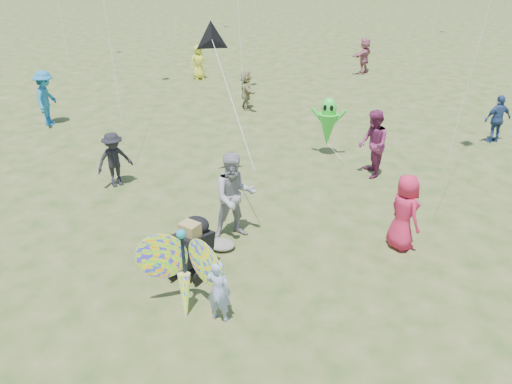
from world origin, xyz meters
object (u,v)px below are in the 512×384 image
at_px(crowd_g, 199,62).
at_px(crowd_d, 246,90).
at_px(crowd_i, 46,98).
at_px(crowd_a, 404,212).
at_px(crowd_b, 114,160).
at_px(crowd_e, 373,144).
at_px(crowd_c, 498,119).
at_px(jogging_stroller, 193,243).
at_px(alien_kite, 328,124).
at_px(butterfly_kite, 184,271).
at_px(adult_man, 235,196).
at_px(child_girl, 219,291).
at_px(crowd_j, 364,56).

bearing_deg(crowd_g, crowd_d, -85.37).
distance_m(crowd_g, crowd_i, 7.69).
distance_m(crowd_a, crowd_b, 7.16).
xyz_separation_m(crowd_a, crowd_e, (-0.79, 3.39, 0.09)).
bearing_deg(crowd_c, jogging_stroller, 23.80).
bearing_deg(crowd_c, alien_kite, -2.91).
bearing_deg(crowd_i, butterfly_kite, -148.77).
height_order(crowd_d, butterfly_kite, butterfly_kite).
height_order(adult_man, crowd_d, adult_man).
bearing_deg(crowd_b, alien_kite, -17.70).
xyz_separation_m(child_girl, crowd_g, (-5.96, 15.08, 0.17)).
height_order(crowd_c, crowd_d, crowd_c).
height_order(crowd_d, crowd_j, crowd_j).
xyz_separation_m(child_girl, crowd_a, (2.91, 3.04, 0.23)).
relative_size(child_girl, crowd_i, 0.63).
bearing_deg(crowd_d, crowd_e, -162.61).
bearing_deg(crowd_j, butterfly_kite, 19.02).
height_order(adult_man, crowd_b, adult_man).
relative_size(crowd_b, butterfly_kite, 0.81).
bearing_deg(child_girl, crowd_a, -127.57).
relative_size(adult_man, crowd_g, 1.27).
bearing_deg(butterfly_kite, crowd_e, 66.55).
bearing_deg(crowd_i, crowd_e, -112.43).
bearing_deg(jogging_stroller, crowd_i, 157.99).
bearing_deg(butterfly_kite, crowd_b, 130.84).
xyz_separation_m(crowd_e, crowd_i, (-10.82, 1.46, 0.02)).
bearing_deg(crowd_b, crowd_i, 88.91).
height_order(crowd_a, crowd_j, crowd_j).
distance_m(crowd_c, butterfly_kite, 11.72).
distance_m(child_girl, crowd_a, 4.22).
height_order(crowd_b, alien_kite, alien_kite).
bearing_deg(child_girl, jogging_stroller, -46.61).
relative_size(crowd_i, butterfly_kite, 1.05).
xyz_separation_m(crowd_d, crowd_g, (-3.28, 3.80, 0.04)).
xyz_separation_m(crowd_j, butterfly_kite, (-1.80, -17.93, -0.03)).
height_order(child_girl, crowd_b, crowd_b).
xyz_separation_m(crowd_e, jogging_stroller, (-3.02, -5.24, -0.29)).
bearing_deg(crowd_i, crowd_d, -75.43).
bearing_deg(crowd_e, crowd_g, -152.86).
height_order(crowd_j, butterfly_kite, crowd_j).
height_order(crowd_j, alien_kite, alien_kite).
bearing_deg(alien_kite, butterfly_kite, -100.88).
distance_m(crowd_d, crowd_j, 7.77).
height_order(crowd_b, crowd_d, crowd_b).
relative_size(crowd_g, butterfly_kite, 0.85).
height_order(child_girl, crowd_d, crowd_d).
relative_size(crowd_i, alien_kite, 1.06).
height_order(crowd_a, crowd_d, crowd_a).
bearing_deg(adult_man, crowd_i, 115.52).
bearing_deg(crowd_g, jogging_stroller, -106.17).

